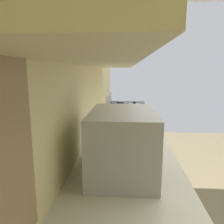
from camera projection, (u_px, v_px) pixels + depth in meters
wall_back at (84, 91)px, 1.85m from camera, size 4.28×0.12×2.60m
counter_run at (125, 208)px, 1.62m from camera, size 3.41×0.64×0.93m
upper_cabinets at (108, 9)px, 1.36m from camera, size 2.51×0.35×0.70m
oven_range at (126, 132)px, 3.58m from camera, size 0.62×0.63×1.11m
microwave at (123, 142)px, 1.16m from camera, size 0.49×0.35×0.34m
bowl at (136, 126)px, 2.03m from camera, size 0.17×0.17×0.06m
kettle at (134, 110)px, 2.63m from camera, size 0.17×0.12×0.18m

